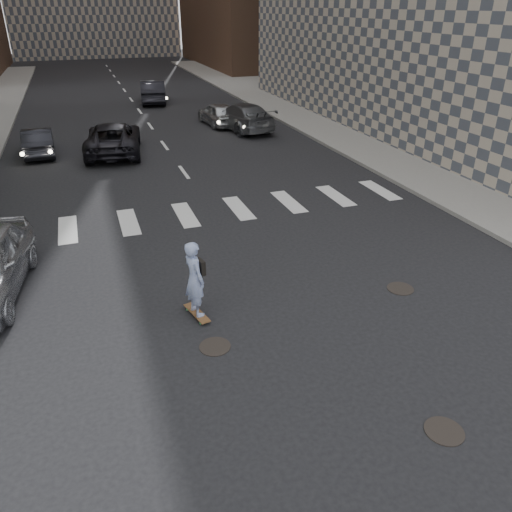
{
  "coord_description": "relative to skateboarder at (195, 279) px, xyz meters",
  "views": [
    {
      "loc": [
        -4.08,
        -7.5,
        6.77
      ],
      "look_at": [
        -0.53,
        2.67,
        1.3
      ],
      "focal_mm": 35.0,
      "sensor_mm": 36.0,
      "label": 1
    }
  ],
  "objects": [
    {
      "name": "traffic_car_e",
      "position": [
        3.57,
        29.48,
        -0.22
      ],
      "size": [
        2.4,
        5.16,
        1.64
      ],
      "primitive_type": "imported",
      "rotation": [
        0.0,
        0.0,
        3.0
      ],
      "color": "black",
      "rests_on": "ground"
    },
    {
      "name": "traffic_car_b",
      "position": [
        7.18,
        18.62,
        -0.27
      ],
      "size": [
        2.84,
        5.56,
        1.54
      ],
      "primitive_type": "imported",
      "rotation": [
        0.0,
        0.0,
        3.27
      ],
      "color": "#515358",
      "rests_on": "ground"
    },
    {
      "name": "manhole_b",
      "position": [
        0.09,
        -1.32,
        -1.03
      ],
      "size": [
        0.7,
        0.7,
        0.02
      ],
      "primitive_type": "cylinder",
      "color": "black",
      "rests_on": "ground"
    },
    {
      "name": "sidewalk_right",
      "position": [
        16.59,
        17.48,
        -0.96
      ],
      "size": [
        13.0,
        80.0,
        0.15
      ],
      "primitive_type": "cube",
      "color": "gray",
      "rests_on": "ground"
    },
    {
      "name": "traffic_car_d",
      "position": [
        6.15,
        20.31,
        -0.35
      ],
      "size": [
        1.99,
        4.2,
        1.39
      ],
      "primitive_type": "imported",
      "rotation": [
        0.0,
        0.0,
        3.23
      ],
      "color": "#B3B7BB",
      "rests_on": "ground"
    },
    {
      "name": "traffic_car_c",
      "position": [
        -0.54,
        15.74,
        -0.27
      ],
      "size": [
        3.24,
        5.81,
        1.54
      ],
      "primitive_type": "imported",
      "rotation": [
        0.0,
        0.0,
        3.01
      ],
      "color": "black",
      "rests_on": "ground"
    },
    {
      "name": "ground",
      "position": [
        2.09,
        -2.52,
        -1.04
      ],
      "size": [
        160.0,
        160.0,
        0.0
      ],
      "primitive_type": "plane",
      "color": "black",
      "rests_on": "ground"
    },
    {
      "name": "manhole_c",
      "position": [
        5.39,
        -0.52,
        -1.03
      ],
      "size": [
        0.7,
        0.7,
        0.02
      ],
      "primitive_type": "cylinder",
      "color": "black",
      "rests_on": "ground"
    },
    {
      "name": "manhole_a",
      "position": [
        3.29,
        -5.02,
        -1.03
      ],
      "size": [
        0.7,
        0.7,
        0.02
      ],
      "primitive_type": "cylinder",
      "color": "black",
      "rests_on": "ground"
    },
    {
      "name": "skateboarder",
      "position": [
        0.0,
        0.0,
        0.0
      ],
      "size": [
        0.6,
        1.03,
        1.98
      ],
      "rotation": [
        0.0,
        0.0,
        0.24
      ],
      "color": "brown",
      "rests_on": "ground"
    },
    {
      "name": "traffic_car_a",
      "position": [
        -4.08,
        16.72,
        -0.38
      ],
      "size": [
        1.58,
        4.07,
        1.32
      ],
      "primitive_type": "imported",
      "rotation": [
        0.0,
        0.0,
        3.19
      ],
      "color": "black",
      "rests_on": "ground"
    }
  ]
}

